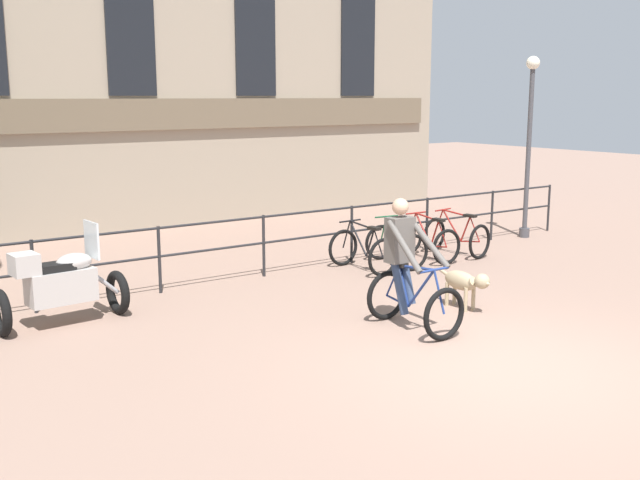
% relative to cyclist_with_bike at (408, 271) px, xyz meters
% --- Properties ---
extents(ground_plane, '(60.00, 60.00, 0.00)m').
position_rel_cyclist_with_bike_xyz_m(ground_plane, '(-0.06, -1.68, -0.76)').
color(ground_plane, '#8E7060').
extents(canal_railing, '(15.05, 0.05, 1.05)m').
position_rel_cyclist_with_bike_xyz_m(canal_railing, '(-0.06, 3.52, -0.05)').
color(canal_railing, '#232326').
rests_on(canal_railing, ground_plane).
extents(cyclist_with_bike, '(0.68, 1.17, 1.70)m').
position_rel_cyclist_with_bike_xyz_m(cyclist_with_bike, '(0.00, 0.00, 0.00)').
color(cyclist_with_bike, black).
rests_on(cyclist_with_bike, ground_plane).
extents(dog, '(0.25, 1.04, 0.59)m').
position_rel_cyclist_with_bike_xyz_m(dog, '(1.23, 0.14, -0.36)').
color(dog, tan).
rests_on(dog, ground_plane).
extents(parked_motorcycle, '(1.73, 0.74, 1.35)m').
position_rel_cyclist_with_bike_xyz_m(parked_motorcycle, '(-3.68, 2.74, -0.20)').
color(parked_motorcycle, black).
rests_on(parked_motorcycle, ground_plane).
extents(parked_bicycle_near_lamp, '(0.71, 1.14, 0.86)m').
position_rel_cyclist_with_bike_xyz_m(parked_bicycle_near_lamp, '(1.55, 2.86, -0.41)').
color(parked_bicycle_near_lamp, black).
rests_on(parked_bicycle_near_lamp, ground_plane).
extents(parked_bicycle_mid_left, '(0.82, 1.20, 0.86)m').
position_rel_cyclist_with_bike_xyz_m(parked_bicycle_mid_left, '(2.31, 2.86, -0.41)').
color(parked_bicycle_mid_left, black).
rests_on(parked_bicycle_mid_left, ground_plane).
extents(parked_bicycle_mid_right, '(0.70, 1.13, 0.86)m').
position_rel_cyclist_with_bike_xyz_m(parked_bicycle_mid_right, '(3.08, 2.86, -0.41)').
color(parked_bicycle_mid_right, black).
rests_on(parked_bicycle_mid_right, ground_plane).
extents(parked_bicycle_far_end, '(0.82, 1.20, 0.86)m').
position_rel_cyclist_with_bike_xyz_m(parked_bicycle_far_end, '(3.85, 2.86, -0.41)').
color(parked_bicycle_far_end, black).
rests_on(parked_bicycle_far_end, ground_plane).
extents(street_lamp, '(0.28, 0.28, 3.82)m').
position_rel_cyclist_with_bike_xyz_m(street_lamp, '(6.39, 3.32, 1.40)').
color(street_lamp, '#424247').
rests_on(street_lamp, ground_plane).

